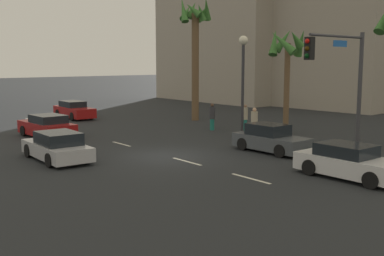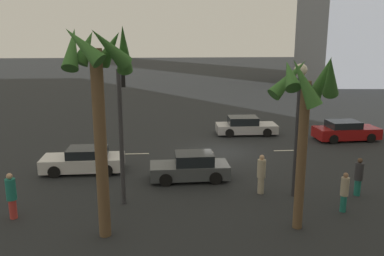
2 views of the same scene
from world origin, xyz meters
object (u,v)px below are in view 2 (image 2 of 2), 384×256
at_px(traffic_signal, 121,108).
at_px(pedestrian_3, 344,191).
at_px(palm_tree_0, 99,79).
at_px(car_3, 84,161).
at_px(streetlamp, 299,105).
at_px(palm_tree_1, 306,96).
at_px(pedestrian_1, 359,176).
at_px(pedestrian_0, 261,173).
at_px(pedestrian_2, 11,195).
at_px(car_0, 245,126).
at_px(car_2, 346,131).
at_px(car_4, 191,168).

height_order(traffic_signal, pedestrian_3, traffic_signal).
bearing_deg(palm_tree_0, pedestrian_3, -172.00).
bearing_deg(car_3, streetlamp, 157.91).
relative_size(car_3, pedestrian_3, 2.53).
bearing_deg(palm_tree_1, pedestrian_1, -142.97).
distance_m(pedestrian_0, pedestrian_1, 4.43).
bearing_deg(pedestrian_1, streetlamp, -2.87).
bearing_deg(pedestrian_3, pedestrian_2, -1.71).
distance_m(pedestrian_1, palm_tree_0, 12.39).
height_order(car_0, car_3, car_0).
height_order(streetlamp, palm_tree_1, palm_tree_1).
height_order(pedestrian_1, pedestrian_3, pedestrian_1).
relative_size(car_0, pedestrian_3, 2.61).
bearing_deg(streetlamp, palm_tree_0, 21.32).
distance_m(car_2, streetlamp, 12.32).
distance_m(car_2, car_3, 17.94).
bearing_deg(car_3, palm_tree_0, 106.51).
xyz_separation_m(streetlamp, pedestrian_0, (1.42, -0.42, -3.26)).
bearing_deg(car_0, pedestrian_3, 95.61).
distance_m(traffic_signal, palm_tree_0, 4.80).
relative_size(palm_tree_0, palm_tree_1, 1.16).
relative_size(car_2, pedestrian_1, 2.51).
bearing_deg(car_0, pedestrian_1, 103.07).
height_order(car_3, streetlamp, streetlamp).
bearing_deg(pedestrian_2, car_3, -108.18).
xyz_separation_m(streetlamp, pedestrian_3, (-1.54, 1.79, -3.34)).
xyz_separation_m(pedestrian_0, palm_tree_1, (-0.61, 3.42, 4.11)).
bearing_deg(pedestrian_3, car_3, -26.81).
height_order(streetlamp, pedestrian_2, streetlamp).
relative_size(pedestrian_0, pedestrian_1, 1.05).
bearing_deg(palm_tree_0, pedestrian_0, -151.75).
relative_size(streetlamp, palm_tree_1, 0.91).
xyz_separation_m(pedestrian_2, pedestrian_3, (-13.56, 0.41, -0.10)).
bearing_deg(car_4, traffic_signal, 19.81).
distance_m(car_3, pedestrian_2, 5.83).
distance_m(car_3, palm_tree_1, 12.61).
height_order(car_3, pedestrian_0, pedestrian_0).
bearing_deg(traffic_signal, pedestrian_0, 171.96).
distance_m(streetlamp, palm_tree_0, 8.77).
height_order(car_3, palm_tree_0, palm_tree_0).
xyz_separation_m(car_3, pedestrian_2, (1.81, 5.53, 0.38)).
bearing_deg(palm_tree_0, palm_tree_1, -178.89).
height_order(pedestrian_2, pedestrian_3, pedestrian_2).
bearing_deg(pedestrian_0, pedestrian_3, 143.23).
height_order(car_2, pedestrian_0, pedestrian_0).
xyz_separation_m(pedestrian_0, pedestrian_3, (-2.96, 2.21, -0.08)).
bearing_deg(pedestrian_3, traffic_signal, -18.43).
bearing_deg(streetlamp, pedestrian_3, 130.66).
bearing_deg(pedestrian_2, car_0, -132.97).
relative_size(car_2, palm_tree_0, 0.58).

